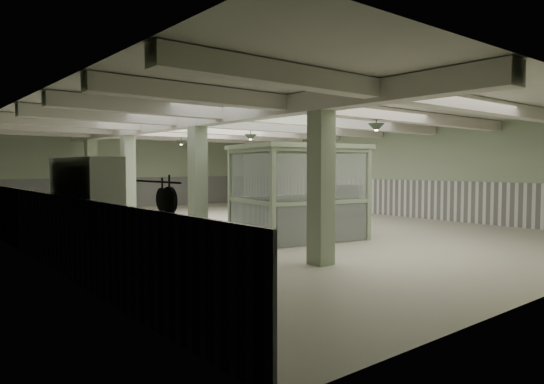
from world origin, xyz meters
TOP-DOWN VIEW (x-y plane):
  - floor at (0.00, 0.00)m, footprint 20.00×20.00m
  - ceiling at (0.00, 0.00)m, footprint 14.00×20.00m
  - wall_back at (0.00, 10.00)m, footprint 14.00×0.02m
  - wall_left at (-7.00, 0.00)m, footprint 0.02×20.00m
  - wall_right at (7.00, 0.00)m, footprint 0.02×20.00m
  - wainscot_left at (-6.97, 0.00)m, footprint 0.05×19.90m
  - wainscot_right at (6.97, 0.00)m, footprint 0.05×19.90m
  - wainscot_back at (0.00, 9.97)m, footprint 13.90×0.05m
  - girder at (-2.50, 0.00)m, footprint 0.45×19.90m
  - beam_a at (0.00, -7.50)m, footprint 13.90×0.35m
  - beam_b at (0.00, -5.00)m, footprint 13.90×0.35m
  - beam_c at (0.00, -2.50)m, footprint 13.90×0.35m
  - beam_d at (0.00, 0.00)m, footprint 13.90×0.35m
  - beam_e at (0.00, 2.50)m, footprint 13.90×0.35m
  - beam_f at (0.00, 5.00)m, footprint 13.90×0.35m
  - beam_g at (0.00, 7.50)m, footprint 13.90×0.35m
  - column_a at (-2.50, -6.00)m, footprint 0.42×0.42m
  - column_b at (-2.50, -1.00)m, footprint 0.42×0.42m
  - column_c at (-2.50, 4.00)m, footprint 0.42×0.42m
  - column_d at (-2.50, 8.00)m, footprint 0.42×0.42m
  - hook_rail at (-6.93, -7.60)m, footprint 0.02×1.20m
  - pendant_front at (0.50, -5.00)m, footprint 0.44×0.44m
  - pendant_mid at (0.50, 0.50)m, footprint 0.44×0.44m
  - pendant_back at (0.50, 5.50)m, footprint 0.44×0.44m
  - prep_counter at (-6.54, -4.45)m, footprint 0.85×4.85m
  - pitcher_near at (-6.55, -4.01)m, footprint 0.24×0.27m
  - pitcher_far at (-6.62, -6.42)m, footprint 0.25×0.27m
  - veg_colander at (-6.53, -5.37)m, footprint 0.52×0.52m
  - orange_bowl at (-6.55, -6.00)m, footprint 0.32×0.32m
  - skillet_near at (-6.88, -7.82)m, footprint 0.04×0.33m
  - skillet_far at (-6.88, -7.63)m, footprint 0.04×0.29m
  - walkin_cooler at (-6.62, -4.00)m, footprint 0.86×2.41m
  - guard_booth at (-0.40, -2.95)m, footprint 3.70×3.29m
  - filing_cabinet at (1.45, -3.27)m, footprint 0.72×0.82m

SIDE VIEW (x-z plane):
  - floor at x=0.00m, z-range 0.00..0.00m
  - prep_counter at x=-6.54m, z-range 0.01..0.92m
  - filing_cabinet at x=1.45m, z-range 0.00..1.48m
  - wainscot_left at x=-6.97m, z-range 0.00..1.50m
  - wainscot_right at x=6.97m, z-range 0.00..1.50m
  - wainscot_back at x=0.00m, z-range 0.00..1.50m
  - orange_bowl at x=-6.55m, z-range 0.90..1.00m
  - veg_colander at x=-6.53m, z-range 0.90..1.12m
  - pitcher_near at x=-6.55m, z-range 0.90..1.19m
  - pitcher_far at x=-6.62m, z-range 0.90..1.19m
  - walkin_cooler at x=-6.62m, z-range 0.00..2.21m
  - skillet_near at x=-6.88m, z-range 1.46..1.80m
  - skillet_far at x=-6.88m, z-range 1.48..1.78m
  - guard_booth at x=-0.40m, z-range 0.46..3.10m
  - wall_back at x=0.00m, z-range 0.00..3.60m
  - wall_left at x=-7.00m, z-range 0.00..3.60m
  - wall_right at x=7.00m, z-range 0.00..3.60m
  - column_a at x=-2.50m, z-range 0.00..3.60m
  - column_b at x=-2.50m, z-range 0.00..3.60m
  - column_c at x=-2.50m, z-range 0.00..3.60m
  - column_d at x=-2.50m, z-range 0.00..3.60m
  - hook_rail at x=-6.93m, z-range 1.84..1.86m
  - pendant_front at x=0.50m, z-range 2.94..3.16m
  - pendant_mid at x=0.50m, z-range 2.94..3.16m
  - pendant_back at x=0.50m, z-range 2.94..3.16m
  - girder at x=-2.50m, z-range 3.18..3.58m
  - beam_a at x=0.00m, z-range 3.26..3.58m
  - beam_b at x=0.00m, z-range 3.26..3.58m
  - beam_c at x=0.00m, z-range 3.26..3.58m
  - beam_d at x=0.00m, z-range 3.26..3.58m
  - beam_e at x=0.00m, z-range 3.26..3.58m
  - beam_f at x=0.00m, z-range 3.26..3.58m
  - beam_g at x=0.00m, z-range 3.26..3.58m
  - ceiling at x=0.00m, z-range 3.59..3.61m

